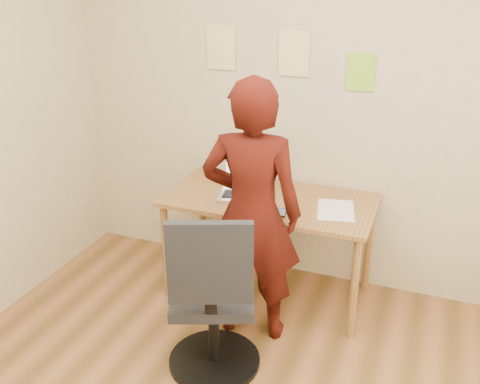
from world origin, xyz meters
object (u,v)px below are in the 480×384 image
at_px(phone, 281,213).
at_px(laptop, 246,186).
at_px(office_chair, 213,307).
at_px(person, 252,214).
at_px(desk, 270,210).

bearing_deg(phone, laptop, 134.14).
xyz_separation_m(office_chair, person, (0.06, 0.45, 0.38)).
relative_size(laptop, person, 0.25).
distance_m(phone, person, 0.28).
height_order(desk, laptop, laptop).
distance_m(desk, laptop, 0.23).
xyz_separation_m(phone, office_chair, (-0.17, -0.69, -0.30)).
bearing_deg(person, laptop, -74.46).
bearing_deg(phone, office_chair, -115.04).
height_order(phone, person, person).
relative_size(desk, phone, 10.26).
relative_size(desk, office_chair, 1.34).
bearing_deg(laptop, phone, -47.29).
xyz_separation_m(laptop, person, (0.20, -0.46, 0.03)).
bearing_deg(person, phone, -123.23).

